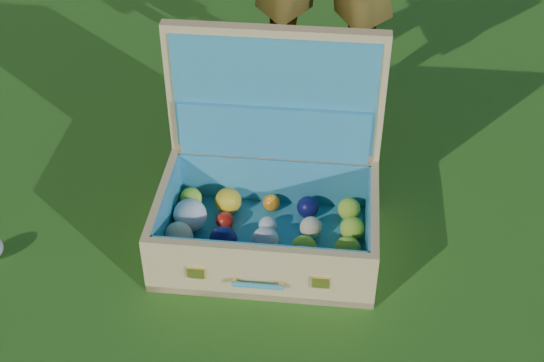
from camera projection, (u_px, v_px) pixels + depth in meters
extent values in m
plane|color=#215114|center=(187.00, 280.00, 1.82)|extent=(60.00, 60.00, 0.00)
cube|color=tan|center=(267.00, 245.00, 1.90)|extent=(0.56, 0.40, 0.02)
cube|color=tan|center=(259.00, 273.00, 1.72)|extent=(0.53, 0.06, 0.16)
cube|color=tan|center=(274.00, 182.00, 1.98)|extent=(0.53, 0.06, 0.16)
cube|color=tan|center=(164.00, 217.00, 1.87)|extent=(0.04, 0.32, 0.16)
cube|color=tan|center=(372.00, 232.00, 1.83)|extent=(0.04, 0.32, 0.16)
cube|color=teal|center=(267.00, 242.00, 1.89)|extent=(0.52, 0.35, 0.01)
cube|color=teal|center=(259.00, 266.00, 1.73)|extent=(0.49, 0.04, 0.14)
cube|color=teal|center=(273.00, 182.00, 1.97)|extent=(0.49, 0.04, 0.14)
cube|color=teal|center=(168.00, 214.00, 1.87)|extent=(0.03, 0.32, 0.14)
cube|color=teal|center=(367.00, 228.00, 1.83)|extent=(0.03, 0.32, 0.14)
cube|color=tan|center=(275.00, 93.00, 1.84)|extent=(0.54, 0.08, 0.36)
cube|color=teal|center=(274.00, 97.00, 1.83)|extent=(0.49, 0.05, 0.32)
cube|color=teal|center=(274.00, 133.00, 1.88)|extent=(0.48, 0.06, 0.15)
cube|color=#F2C659|center=(196.00, 273.00, 1.72)|extent=(0.04, 0.01, 0.03)
cube|color=#F2C659|center=(321.00, 282.00, 1.70)|extent=(0.04, 0.01, 0.03)
cylinder|color=teal|center=(257.00, 286.00, 1.71)|extent=(0.12, 0.02, 0.01)
cube|color=#F2C659|center=(234.00, 282.00, 1.72)|extent=(0.01, 0.02, 0.01)
cube|color=#F2C659|center=(281.00, 285.00, 1.71)|extent=(0.01, 0.02, 0.01)
sphere|color=#B9DB35|center=(180.00, 257.00, 1.80)|extent=(0.06, 0.06, 0.06)
sphere|color=orange|center=(221.00, 260.00, 1.79)|extent=(0.05, 0.05, 0.05)
sphere|color=red|center=(265.00, 271.00, 1.78)|extent=(0.04, 0.04, 0.04)
sphere|color=gold|center=(304.00, 266.00, 1.77)|extent=(0.07, 0.07, 0.07)
sphere|color=orange|center=(352.00, 269.00, 1.77)|extent=(0.05, 0.05, 0.05)
sphere|color=beige|center=(178.00, 237.00, 1.85)|extent=(0.07, 0.07, 0.07)
sphere|color=#0E1047|center=(223.00, 240.00, 1.84)|extent=(0.07, 0.07, 0.07)
sphere|color=silver|center=(265.00, 240.00, 1.84)|extent=(0.07, 0.07, 0.07)
sphere|color=#B9DB35|center=(304.00, 248.00, 1.82)|extent=(0.06, 0.06, 0.06)
sphere|color=#B9DB35|center=(347.00, 250.00, 1.82)|extent=(0.07, 0.07, 0.07)
sphere|color=silver|center=(190.00, 215.00, 1.90)|extent=(0.08, 0.08, 0.08)
sphere|color=red|center=(225.00, 221.00, 1.91)|extent=(0.05, 0.05, 0.05)
sphere|color=silver|center=(268.00, 225.00, 1.90)|extent=(0.04, 0.04, 0.04)
sphere|color=beige|center=(311.00, 227.00, 1.88)|extent=(0.06, 0.06, 0.06)
sphere|color=#B9DB35|center=(352.00, 228.00, 1.88)|extent=(0.06, 0.06, 0.06)
sphere|color=#B9DB35|center=(191.00, 198.00, 1.97)|extent=(0.06, 0.06, 0.06)
sphere|color=gold|center=(228.00, 201.00, 1.96)|extent=(0.07, 0.07, 0.07)
sphere|color=orange|center=(271.00, 203.00, 1.97)|extent=(0.04, 0.04, 0.04)
sphere|color=#0E1047|center=(308.00, 207.00, 1.94)|extent=(0.06, 0.06, 0.06)
sphere|color=#B9DB35|center=(349.00, 209.00, 1.94)|extent=(0.06, 0.06, 0.06)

